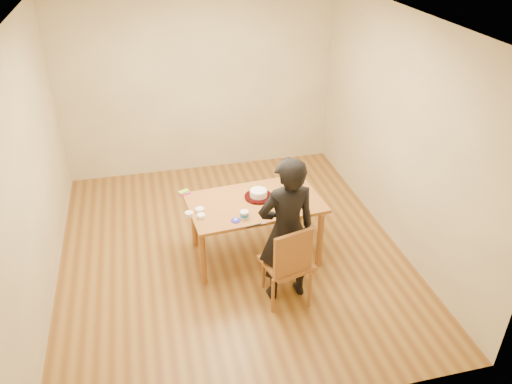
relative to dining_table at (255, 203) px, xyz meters
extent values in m
cube|color=brown|center=(-0.26, 0.14, -0.73)|extent=(4.00, 4.50, 0.00)
cube|color=silver|center=(-0.26, 0.14, 1.97)|extent=(4.00, 4.50, 0.00)
cube|color=tan|center=(-0.26, 2.39, 0.62)|extent=(4.00, 0.00, 2.70)
cube|color=tan|center=(-2.26, 0.14, 0.62)|extent=(0.00, 4.50, 2.70)
cube|color=tan|center=(1.74, 0.14, 0.62)|extent=(0.00, 4.50, 2.70)
cube|color=brown|center=(0.00, 0.00, 0.00)|extent=(1.55, 1.00, 0.04)
cube|color=brown|center=(0.15, -0.78, -0.28)|extent=(0.55, 0.55, 0.04)
cylinder|color=red|center=(0.06, 0.07, 0.03)|extent=(0.32, 0.32, 0.02)
cylinder|color=white|center=(0.06, 0.07, 0.07)|extent=(0.20, 0.20, 0.06)
ellipsoid|color=white|center=(0.06, 0.07, 0.12)|extent=(0.19, 0.19, 0.03)
cylinder|color=white|center=(-0.19, -0.30, 0.06)|extent=(0.09, 0.09, 0.08)
cylinder|color=#271CB9|center=(-0.29, -0.33, 0.02)|extent=(0.10, 0.10, 0.01)
ellipsoid|color=white|center=(-0.29, -0.33, 0.04)|extent=(0.04, 0.04, 0.02)
cylinder|color=white|center=(-0.63, -0.19, 0.04)|extent=(0.09, 0.09, 0.04)
cylinder|color=white|center=(-0.63, -0.07, 0.04)|extent=(0.09, 0.09, 0.04)
cylinder|color=white|center=(-0.75, -0.12, 0.04)|extent=(0.09, 0.09, 0.04)
cube|color=#E83675|center=(-0.75, 0.35, 0.03)|extent=(0.15, 0.10, 0.02)
cube|color=green|center=(-0.76, 0.35, 0.05)|extent=(0.13, 0.10, 0.02)
cube|color=black|center=(-0.13, -0.47, 0.02)|extent=(0.17, 0.04, 0.01)
imported|color=black|center=(0.15, -0.73, 0.09)|extent=(0.62, 0.43, 1.64)
camera|label=1|loc=(-1.10, -4.62, 2.96)|focal=35.00mm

